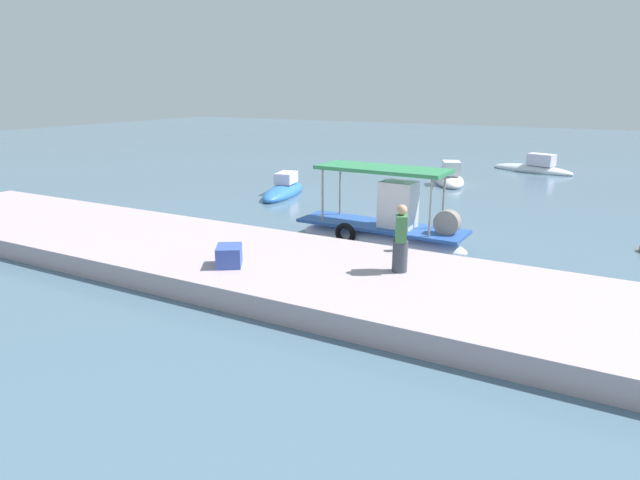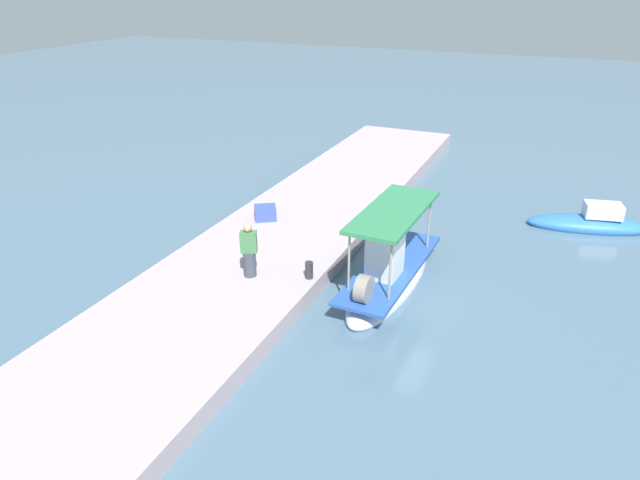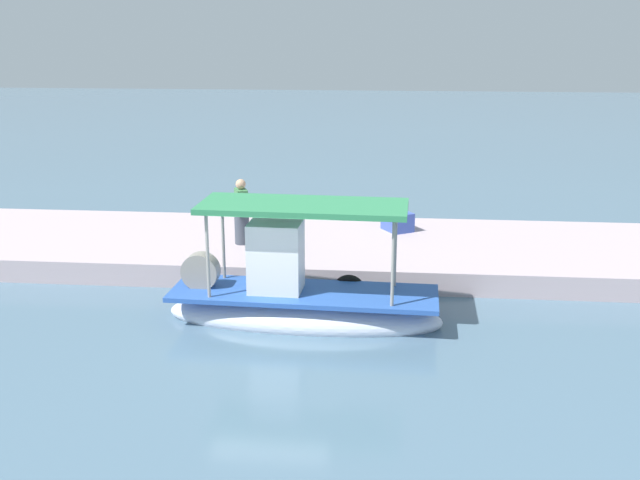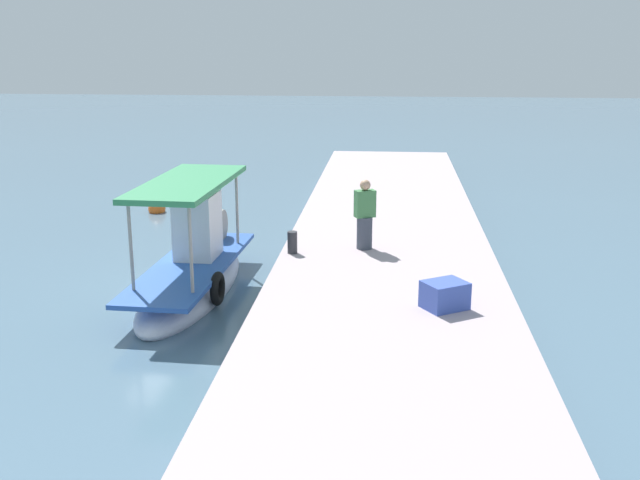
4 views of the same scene
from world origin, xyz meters
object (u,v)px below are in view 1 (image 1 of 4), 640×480
Objects in this scene: main_fishing_boat at (383,230)px; cargo_crate at (229,256)px; moored_boat_far at (284,191)px; fisherman_near_bollard at (401,242)px; moored_boat_near at (534,168)px; mooring_bollard at (402,242)px; moored_boat_mid at (450,179)px.

main_fishing_boat is 7.57× the size of cargo_crate.
cargo_crate is at bearing -64.28° from moored_boat_far.
fisherman_near_bollard reaches higher than moored_boat_near.
main_fishing_boat reaches higher than mooring_bollard.
moored_boat_far is at bearing 138.83° from mooring_bollard.
moored_boat_near is (4.33, 25.08, -0.64)m from cargo_crate.
moored_boat_mid is at bearing -116.91° from moored_boat_near.
mooring_bollard is at bearing -41.17° from moored_boat_far.
mooring_bollard is 11.89m from moored_boat_far.
fisherman_near_bollard reaches higher than moored_boat_mid.
fisherman_near_bollard is at bearing -62.65° from main_fishing_boat.
cargo_crate is 25.45m from moored_boat_near.
mooring_bollard is 4.91m from cargo_crate.
fisherman_near_bollard is at bearing -71.44° from mooring_bollard.
main_fishing_boat is 3.44× the size of fisherman_near_bollard.
moored_boat_near is (0.23, 23.38, -1.16)m from fisherman_near_bollard.
fisherman_near_bollard is 2.20× the size of cargo_crate.
moored_boat_mid reaches higher than moored_boat_far.
moored_boat_far is (-6.30, -7.04, -0.05)m from moored_boat_mid.
mooring_bollard is at bearing -79.93° from moored_boat_mid.
main_fishing_boat is 5.93m from cargo_crate.
cargo_crate is at bearing -99.80° from moored_boat_near.
main_fishing_boat reaches higher than fisherman_near_bollard.
main_fishing_boat is 19.68m from moored_boat_near.
moored_boat_mid is 0.89× the size of moored_boat_far.
fisherman_near_bollard reaches higher than moored_boat_far.
moored_boat_near is at bearing 80.20° from cargo_crate.
moored_boat_near is at bearing 83.56° from main_fishing_boat.
fisherman_near_bollard is 23.40m from moored_boat_near.
cargo_crate is at bearing -135.82° from mooring_bollard.
main_fishing_boat is 1.44× the size of moored_boat_mid.
fisherman_near_bollard is (1.98, -3.82, 0.86)m from main_fishing_boat.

